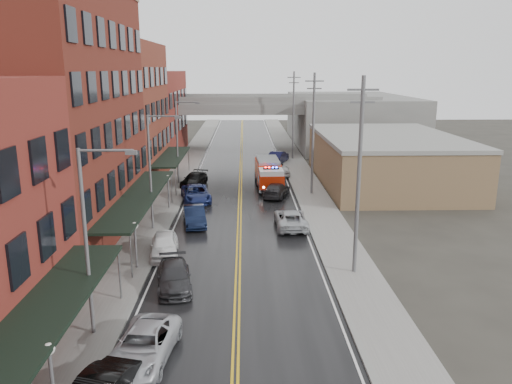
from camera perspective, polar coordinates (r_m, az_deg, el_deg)
name	(u,v)px	position (r m, az deg, el deg)	size (l,w,h in m)	color
road	(240,208)	(45.36, -1.87, -1.88)	(11.00, 160.00, 0.02)	black
sidewalk_left	(159,208)	(46.00, -11.00, -1.83)	(3.00, 160.00, 0.15)	slate
sidewalk_right	(320,207)	(45.86, 7.30, -1.73)	(3.00, 160.00, 0.15)	slate
curb_left	(177,208)	(45.75, -8.96, -1.83)	(0.30, 160.00, 0.15)	gray
curb_right	(302,207)	(45.64, 5.25, -1.75)	(0.30, 160.00, 0.15)	gray
brick_building_b	(54,116)	(39.28, -22.06, 8.01)	(9.00, 20.00, 18.00)	maroon
brick_building_c	(116,115)	(56.07, -15.72, 8.44)	(9.00, 15.00, 15.00)	maroon
brick_building_far	(147,115)	(73.23, -12.32, 8.63)	(9.00, 20.00, 12.00)	maroon
tan_building	(386,161)	(56.72, 14.61, 3.47)	(14.00, 22.00, 5.00)	olive
right_far_block	(349,120)	(85.88, 10.55, 8.11)	(18.00, 30.00, 8.00)	slate
awning_0	(40,319)	(21.50, -23.50, -13.18)	(2.60, 16.00, 3.09)	black
awning_1	(140,196)	(38.65, -13.16, -0.48)	(2.60, 18.00, 3.09)	black
awning_2	(172,157)	(55.52, -9.58, 4.01)	(2.60, 13.00, 3.09)	black
globe_lamp_0	(50,364)	(19.81, -22.45, -17.73)	(0.44, 0.44, 3.12)	#59595B
globe_lamp_1	(135,235)	(32.04, -13.66, -4.76)	(0.44, 0.44, 3.12)	#59595B
globe_lamp_2	(168,184)	(45.31, -10.01, 0.90)	(0.44, 0.44, 3.12)	#59595B
street_lamp_0	(91,232)	(23.85, -18.38, -4.33)	(2.64, 0.22, 9.00)	#59595B
street_lamp_1	(153,165)	(38.95, -11.69, 3.02)	(2.64, 0.22, 9.00)	#59595B
street_lamp_2	(179,137)	(54.57, -8.76, 6.21)	(2.64, 0.22, 9.00)	#59595B
utility_pole_0	(359,174)	(30.05, 11.68, 2.01)	(1.80, 0.24, 12.00)	#59595B
utility_pole_1	(313,132)	(49.48, 6.55, 6.81)	(1.80, 0.24, 12.00)	#59595B
utility_pole_2	(293,114)	(69.24, 4.30, 8.88)	(1.80, 0.24, 12.00)	#59595B
overpass	(241,112)	(75.91, -1.71, 9.11)	(40.00, 10.00, 7.50)	slate
fire_truck	(269,173)	(53.07, 1.46, 2.19)	(3.45, 8.04, 2.90)	#B82108
parked_car_left_2	(144,346)	(23.10, -12.73, -16.75)	(2.36, 5.12, 1.42)	#B3B6BC
parked_car_left_3	(174,277)	(29.59, -9.36, -9.51)	(1.92, 4.73, 1.37)	#2B2B2E
parked_car_left_4	(164,245)	(34.39, -10.44, -6.01)	(1.83, 4.54, 1.55)	white
parked_car_left_5	(194,216)	(40.67, -7.06, -2.74)	(1.64, 4.69, 1.55)	black
parked_car_left_6	(196,194)	(47.90, -6.88, -0.19)	(2.53, 5.49, 1.53)	navy
parked_car_left_7	(194,179)	(54.39, -7.07, 1.44)	(1.95, 4.80, 1.39)	black
parked_car_right_0	(291,219)	(39.83, 3.98, -3.09)	(2.42, 5.25, 1.46)	#ADB1B5
parked_car_right_1	(276,190)	(49.35, 2.35, 0.24)	(1.95, 4.79, 1.39)	#2A2A2D
parked_car_right_2	(283,171)	(58.97, 3.10, 2.47)	(1.56, 3.88, 1.32)	silver
parked_car_right_3	(278,157)	(67.00, 2.55, 4.01)	(1.75, 5.03, 1.66)	black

